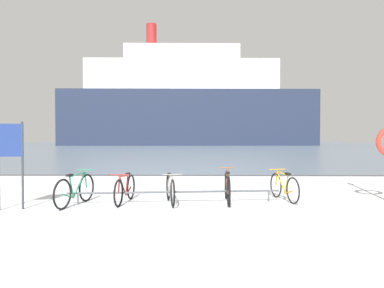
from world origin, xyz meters
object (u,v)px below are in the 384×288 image
at_px(bicycle_1, 125,189).
at_px(bicycle_4, 284,187).
at_px(bicycle_2, 170,189).
at_px(info_sign, 10,150).
at_px(bicycle_3, 227,187).
at_px(ferry_ship, 186,105).
at_px(bicycle_0, 75,190).

bearing_deg(bicycle_1, bicycle_4, 5.60).
relative_size(bicycle_2, info_sign, 0.79).
bearing_deg(bicycle_3, bicycle_1, -177.35).
xyz_separation_m(bicycle_1, bicycle_2, (1.15, -0.06, 0.00)).
relative_size(bicycle_2, bicycle_3, 0.88).
distance_m(bicycle_2, info_sign, 3.82).
xyz_separation_m(bicycle_2, info_sign, (-3.59, -0.80, 1.02)).
bearing_deg(ferry_ship, bicycle_2, -88.67).
xyz_separation_m(bicycle_0, ferry_ship, (1.05, 54.24, 6.72)).
bearing_deg(info_sign, bicycle_2, 12.59).
distance_m(bicycle_1, bicycle_2, 1.15).
bearing_deg(bicycle_4, info_sign, -169.05).
xyz_separation_m(bicycle_2, bicycle_3, (1.44, 0.18, 0.03)).
height_order(bicycle_0, info_sign, info_sign).
xyz_separation_m(bicycle_0, bicycle_4, (5.23, 0.72, -0.02)).
bearing_deg(bicycle_1, bicycle_0, -164.32).
relative_size(bicycle_3, info_sign, 0.89).
height_order(bicycle_2, bicycle_4, bicycle_4).
bearing_deg(bicycle_4, bicycle_3, -169.40).
height_order(bicycle_0, bicycle_3, bicycle_3).
height_order(bicycle_4, info_sign, info_sign).
bearing_deg(bicycle_4, bicycle_2, -171.08).
bearing_deg(bicycle_3, bicycle_0, -173.25).
xyz_separation_m(bicycle_3, ferry_ship, (-2.69, 53.80, 6.71)).
bearing_deg(bicycle_0, info_sign, -157.32).
distance_m(bicycle_2, ferry_ship, 54.41).
bearing_deg(info_sign, bicycle_4, 10.95).
bearing_deg(bicycle_4, bicycle_1, -174.40).
distance_m(bicycle_0, bicycle_2, 2.31).
relative_size(bicycle_4, info_sign, 0.79).
bearing_deg(ferry_ship, bicycle_1, -89.89).
bearing_deg(bicycle_3, bicycle_4, 10.60).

